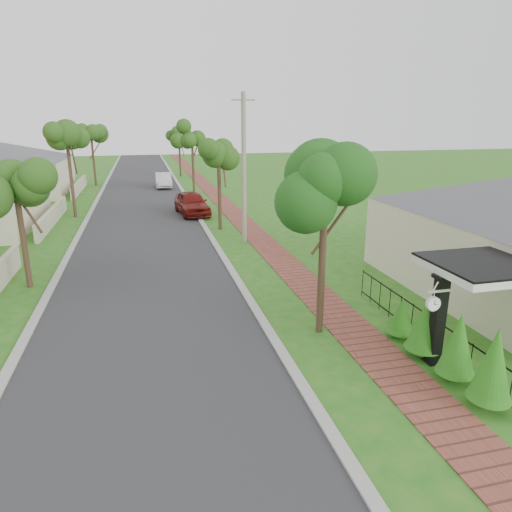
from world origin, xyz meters
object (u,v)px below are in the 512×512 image
object	(u,v)px
parked_car_white	(163,180)
near_tree	(325,191)
parked_car_red	(192,203)
utility_pole	(244,169)
porch_post	(437,324)
station_clock	(434,303)

from	to	relation	value
parked_car_white	near_tree	xyz separation A→B (m)	(3.12, -33.44, 3.71)
parked_car_red	utility_pole	xyz separation A→B (m)	(1.96, -8.10, 3.12)
parked_car_red	parked_car_white	bearing A→B (deg)	88.71
near_tree	parked_car_red	bearing A→B (deg)	95.47
parked_car_red	near_tree	size ratio (longest dim) A/B	0.85
utility_pole	porch_post	bearing A→B (deg)	-80.76
porch_post	utility_pole	xyz separation A→B (m)	(-2.25, 13.83, 2.80)
utility_pole	station_clock	size ratio (longest dim) A/B	11.97
utility_pole	near_tree	bearing A→B (deg)	-90.51
porch_post	near_tree	distance (m)	4.75
porch_post	station_clock	bearing A→B (deg)	-140.67
parked_car_red	parked_car_white	xyz separation A→B (m)	(-1.26, 14.01, -0.10)
parked_car_white	station_clock	distance (m)	36.70
near_tree	utility_pole	distance (m)	11.34
parked_car_white	parked_car_red	bearing A→B (deg)	-84.57
parked_car_red	near_tree	xyz separation A→B (m)	(1.86, -19.43, 3.61)
parked_car_red	station_clock	size ratio (longest dim) A/B	7.27
parked_car_red	near_tree	bearing A→B (deg)	-90.97
porch_post	parked_car_red	distance (m)	22.33
station_clock	near_tree	bearing A→B (deg)	122.70
parked_car_red	near_tree	distance (m)	19.85
parked_car_white	near_tree	world-z (taller)	near_tree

